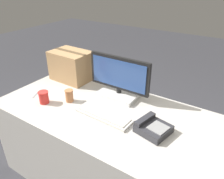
# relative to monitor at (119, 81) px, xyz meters

# --- Properties ---
(ground_plane) EXTENTS (12.00, 12.00, 0.00)m
(ground_plane) POSITION_rel_monitor_xyz_m (0.04, -0.25, -0.90)
(ground_plane) COLOR #38383D
(office_desk) EXTENTS (1.80, 0.90, 0.76)m
(office_desk) POSITION_rel_monitor_xyz_m (0.04, -0.25, -0.53)
(office_desk) COLOR beige
(office_desk) RESTS_ON ground_plane
(monitor) EXTENTS (0.56, 0.23, 0.37)m
(monitor) POSITION_rel_monitor_xyz_m (0.00, 0.00, 0.00)
(monitor) COLOR white
(monitor) RESTS_ON office_desk
(keyboard) EXTENTS (0.47, 0.17, 0.03)m
(keyboard) POSITION_rel_monitor_xyz_m (0.07, -0.33, -0.13)
(keyboard) COLOR beige
(keyboard) RESTS_ON office_desk
(desk_phone) EXTENTS (0.24, 0.24, 0.08)m
(desk_phone) POSITION_rel_monitor_xyz_m (0.45, -0.29, -0.12)
(desk_phone) COLOR #2D2D33
(desk_phone) RESTS_ON office_desk
(paper_cup_left) EXTENTS (0.09, 0.09, 0.10)m
(paper_cup_left) POSITION_rel_monitor_xyz_m (-0.47, -0.44, -0.09)
(paper_cup_left) COLOR red
(paper_cup_left) RESTS_ON office_desk
(paper_cup_right) EXTENTS (0.07, 0.07, 0.11)m
(paper_cup_right) POSITION_rel_monitor_xyz_m (-0.30, -0.31, -0.09)
(paper_cup_right) COLOR #BC7547
(paper_cup_right) RESTS_ON office_desk
(spoon) EXTENTS (0.07, 0.14, 0.00)m
(spoon) POSITION_rel_monitor_xyz_m (-0.63, -0.41, -0.14)
(spoon) COLOR #B2B2B7
(spoon) RESTS_ON office_desk
(cardboard_box) EXTENTS (0.39, 0.28, 0.30)m
(cardboard_box) POSITION_rel_monitor_xyz_m (-0.59, 0.04, -0.00)
(cardboard_box) COLOR tan
(cardboard_box) RESTS_ON office_desk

